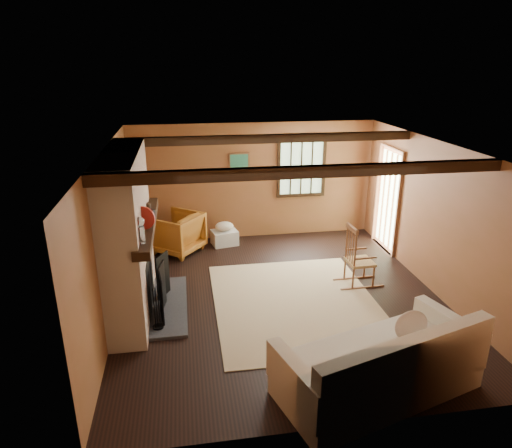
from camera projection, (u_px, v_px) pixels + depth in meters
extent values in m
plane|color=black|center=(280.00, 298.00, 7.26)|extent=(5.50, 5.50, 0.00)
cube|color=#975535|center=(254.00, 181.00, 9.40)|extent=(5.00, 0.02, 2.40)
cube|color=#975535|center=(343.00, 327.00, 4.30)|extent=(5.00, 0.02, 2.40)
cube|color=#975535|center=(110.00, 237.00, 6.48)|extent=(0.02, 5.50, 2.40)
cube|color=#975535|center=(436.00, 218.00, 7.22)|extent=(0.02, 5.50, 2.40)
cube|color=silver|center=(283.00, 148.00, 6.44)|extent=(5.00, 5.50, 0.02)
cube|color=black|center=(305.00, 172.00, 5.35)|extent=(5.00, 0.12, 0.14)
cube|color=black|center=(268.00, 139.00, 7.58)|extent=(5.00, 0.12, 0.14)
cube|color=black|center=(302.00, 166.00, 9.42)|extent=(1.02, 0.06, 1.32)
cube|color=#B2D3A1|center=(301.00, 165.00, 9.45)|extent=(0.90, 0.01, 1.20)
cube|color=black|center=(301.00, 166.00, 9.43)|extent=(0.90, 0.03, 0.02)
cube|color=brown|center=(387.00, 200.00, 8.86)|extent=(0.06, 1.00, 2.06)
cube|color=#B2D3A1|center=(389.00, 200.00, 8.87)|extent=(0.01, 0.80, 1.85)
cube|color=brown|center=(239.00, 163.00, 9.19)|extent=(0.42, 0.03, 0.42)
cube|color=teal|center=(239.00, 163.00, 9.18)|extent=(0.36, 0.01, 0.36)
cube|color=brown|center=(128.00, 236.00, 6.51)|extent=(0.50, 2.20, 2.40)
cube|color=black|center=(137.00, 282.00, 6.78)|extent=(0.38, 1.00, 0.85)
cube|color=#3C3B41|center=(169.00, 305.00, 6.99)|extent=(0.55, 1.80, 0.05)
cube|color=black|center=(147.00, 225.00, 6.50)|extent=(0.22, 2.30, 0.12)
cube|color=black|center=(161.00, 298.00, 6.44)|extent=(0.07, 0.35, 0.70)
cube|color=black|center=(162.00, 286.00, 6.78)|extent=(0.08, 0.35, 0.70)
cube|color=black|center=(163.00, 275.00, 7.11)|extent=(0.19, 0.32, 0.70)
cylinder|color=black|center=(158.00, 327.00, 6.36)|extent=(0.15, 0.15, 0.02)
cylinder|color=black|center=(154.00, 309.00, 6.22)|extent=(0.01, 0.01, 0.63)
cylinder|color=black|center=(157.00, 308.00, 6.26)|extent=(0.01, 0.01, 0.63)
cylinder|color=black|center=(159.00, 306.00, 6.29)|extent=(0.01, 0.01, 0.63)
cylinder|color=silver|center=(141.00, 235.00, 5.66)|extent=(0.10, 0.10, 0.22)
sphere|color=silver|center=(140.00, 222.00, 5.61)|extent=(0.12, 0.12, 0.12)
cylinder|color=#A21A12|center=(143.00, 218.00, 6.11)|extent=(0.32, 0.12, 0.32)
cube|color=black|center=(146.00, 215.00, 6.55)|extent=(0.27, 0.21, 0.13)
cylinder|color=black|center=(148.00, 207.00, 6.94)|extent=(0.08, 0.08, 0.10)
cylinder|color=black|center=(148.00, 206.00, 7.02)|extent=(0.07, 0.07, 0.08)
cube|color=beige|center=(295.00, 303.00, 7.10)|extent=(2.50, 3.00, 0.01)
cube|color=tan|center=(360.00, 262.00, 7.58)|extent=(0.43, 0.45, 0.04)
cube|color=brown|center=(352.00, 229.00, 7.34)|extent=(0.06, 0.41, 0.07)
cylinder|color=brown|center=(374.00, 276.00, 7.52)|extent=(0.03, 0.03, 0.39)
cylinder|color=brown|center=(364.00, 267.00, 7.85)|extent=(0.03, 0.03, 0.39)
cylinder|color=brown|center=(353.00, 278.00, 7.45)|extent=(0.03, 0.03, 0.39)
cylinder|color=brown|center=(345.00, 269.00, 7.78)|extent=(0.03, 0.03, 0.39)
cylinder|color=brown|center=(355.00, 249.00, 7.28)|extent=(0.03, 0.03, 0.67)
cylinder|color=brown|center=(347.00, 241.00, 7.61)|extent=(0.03, 0.03, 0.67)
cylinder|color=brown|center=(353.00, 248.00, 7.36)|extent=(0.02, 0.02, 0.56)
cylinder|color=brown|center=(351.00, 246.00, 7.45)|extent=(0.02, 0.02, 0.56)
cylinder|color=brown|center=(349.00, 244.00, 7.53)|extent=(0.02, 0.02, 0.56)
cube|color=brown|center=(366.00, 258.00, 7.35)|extent=(0.38, 0.05, 0.03)
cube|color=brown|center=(356.00, 249.00, 7.71)|extent=(0.38, 0.05, 0.03)
cube|color=brown|center=(362.00, 288.00, 7.55)|extent=(0.76, 0.07, 0.03)
cube|color=brown|center=(354.00, 278.00, 7.88)|extent=(0.76, 0.07, 0.03)
cube|color=white|center=(377.00, 371.00, 5.16)|extent=(2.46, 1.63, 0.50)
cube|color=white|center=(408.00, 365.00, 4.67)|extent=(2.21, 0.82, 0.62)
cube|color=white|center=(296.00, 383.00, 4.64)|extent=(0.45, 1.02, 0.45)
cube|color=white|center=(448.00, 331.00, 5.53)|extent=(0.45, 1.02, 0.45)
ellipsoid|color=white|center=(411.00, 326.00, 5.37)|extent=(0.43, 0.25, 0.41)
cylinder|color=#503A22|center=(161.00, 245.00, 9.16)|extent=(0.43, 0.13, 0.13)
cylinder|color=#503A22|center=(169.00, 244.00, 9.18)|extent=(0.43, 0.13, 0.13)
cylinder|color=#503A22|center=(176.00, 244.00, 9.20)|extent=(0.43, 0.13, 0.13)
cylinder|color=#503A22|center=(161.00, 239.00, 9.11)|extent=(0.43, 0.13, 0.13)
cylinder|color=#503A22|center=(168.00, 238.00, 9.13)|extent=(0.43, 0.13, 0.13)
cylinder|color=#503A22|center=(175.00, 238.00, 9.15)|extent=(0.43, 0.13, 0.13)
cube|color=white|center=(225.00, 238.00, 9.30)|extent=(0.57, 0.47, 0.30)
ellipsoid|color=white|center=(224.00, 226.00, 9.21)|extent=(0.43, 0.38, 0.19)
imported|color=#BF6026|center=(177.00, 233.00, 8.87)|extent=(1.20, 1.20, 0.79)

